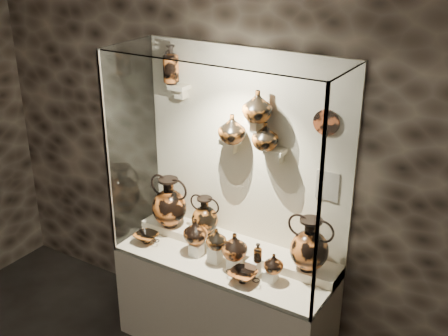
# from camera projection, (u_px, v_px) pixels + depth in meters

# --- Properties ---
(wall_back) EXTENTS (5.00, 0.02, 3.20)m
(wall_back) POSITION_uv_depth(u_px,v_px,m) (247.00, 153.00, 4.22)
(wall_back) COLOR black
(wall_back) RESTS_ON ground
(plinth) EXTENTS (1.70, 0.60, 0.80)m
(plinth) POSITION_uv_depth(u_px,v_px,m) (224.00, 306.00, 4.44)
(plinth) COLOR beige
(plinth) RESTS_ON floor
(front_tier) EXTENTS (1.68, 0.58, 0.03)m
(front_tier) POSITION_uv_depth(u_px,v_px,m) (224.00, 262.00, 4.28)
(front_tier) COLOR beige
(front_tier) RESTS_ON plinth
(rear_tier) EXTENTS (1.70, 0.25, 0.10)m
(rear_tier) POSITION_uv_depth(u_px,v_px,m) (236.00, 247.00, 4.40)
(rear_tier) COLOR beige
(rear_tier) RESTS_ON plinth
(back_panel) EXTENTS (1.70, 0.03, 1.60)m
(back_panel) POSITION_uv_depth(u_px,v_px,m) (246.00, 153.00, 4.21)
(back_panel) COLOR beige
(back_panel) RESTS_ON plinth
(glass_front) EXTENTS (1.70, 0.01, 1.60)m
(glass_front) POSITION_uv_depth(u_px,v_px,m) (201.00, 182.00, 3.74)
(glass_front) COLOR white
(glass_front) RESTS_ON plinth
(glass_left) EXTENTS (0.01, 0.60, 1.60)m
(glass_left) POSITION_uv_depth(u_px,v_px,m) (132.00, 145.00, 4.38)
(glass_left) COLOR white
(glass_left) RESTS_ON plinth
(glass_right) EXTENTS (0.01, 0.60, 1.60)m
(glass_right) POSITION_uv_depth(u_px,v_px,m) (338.00, 195.00, 3.56)
(glass_right) COLOR white
(glass_right) RESTS_ON plinth
(glass_top) EXTENTS (1.70, 0.60, 0.01)m
(glass_top) POSITION_uv_depth(u_px,v_px,m) (224.00, 55.00, 3.65)
(glass_top) COLOR white
(glass_top) RESTS_ON back_panel
(frame_post_left) EXTENTS (0.02, 0.02, 1.60)m
(frame_post_left) POSITION_uv_depth(u_px,v_px,m) (107.00, 157.00, 4.15)
(frame_post_left) COLOR gray
(frame_post_left) RESTS_ON plinth
(frame_post_right) EXTENTS (0.02, 0.02, 1.60)m
(frame_post_right) POSITION_uv_depth(u_px,v_px,m) (319.00, 213.00, 3.33)
(frame_post_right) COLOR gray
(frame_post_right) RESTS_ON plinth
(pedestal_a) EXTENTS (0.09, 0.09, 0.10)m
(pedestal_a) POSITION_uv_depth(u_px,v_px,m) (197.00, 249.00, 4.32)
(pedestal_a) COLOR silver
(pedestal_a) RESTS_ON front_tier
(pedestal_b) EXTENTS (0.09, 0.09, 0.13)m
(pedestal_b) POSITION_uv_depth(u_px,v_px,m) (215.00, 254.00, 4.23)
(pedestal_b) COLOR silver
(pedestal_b) RESTS_ON front_tier
(pedestal_c) EXTENTS (0.09, 0.09, 0.09)m
(pedestal_c) POSITION_uv_depth(u_px,v_px,m) (235.00, 263.00, 4.16)
(pedestal_c) COLOR silver
(pedestal_c) RESTS_ON front_tier
(pedestal_d) EXTENTS (0.09, 0.09, 0.12)m
(pedestal_d) POSITION_uv_depth(u_px,v_px,m) (253.00, 267.00, 4.07)
(pedestal_d) COLOR silver
(pedestal_d) RESTS_ON front_tier
(pedestal_e) EXTENTS (0.09, 0.09, 0.08)m
(pedestal_e) POSITION_uv_depth(u_px,v_px,m) (270.00, 275.00, 4.01)
(pedestal_e) COLOR silver
(pedestal_e) RESTS_ON front_tier
(bracket_ul) EXTENTS (0.14, 0.12, 0.04)m
(bracket_ul) POSITION_uv_depth(u_px,v_px,m) (179.00, 87.00, 4.24)
(bracket_ul) COLOR beige
(bracket_ul) RESTS_ON back_panel
(bracket_ca) EXTENTS (0.14, 0.12, 0.04)m
(bracket_ca) POSITION_uv_depth(u_px,v_px,m) (230.00, 141.00, 4.16)
(bracket_ca) COLOR beige
(bracket_ca) RESTS_ON back_panel
(bracket_cb) EXTENTS (0.10, 0.12, 0.04)m
(bracket_cb) POSITION_uv_depth(u_px,v_px,m) (254.00, 120.00, 3.99)
(bracket_cb) COLOR beige
(bracket_cb) RESTS_ON back_panel
(bracket_cc) EXTENTS (0.14, 0.12, 0.04)m
(bracket_cc) POSITION_uv_depth(u_px,v_px,m) (276.00, 151.00, 3.98)
(bracket_cc) COLOR beige
(bracket_cc) RESTS_ON back_panel
(amphora_left) EXTENTS (0.45, 0.45, 0.42)m
(amphora_left) POSITION_uv_depth(u_px,v_px,m) (169.00, 202.00, 4.54)
(amphora_left) COLOR #CA6526
(amphora_left) RESTS_ON rear_tier
(amphora_mid) EXTENTS (0.33, 0.33, 0.32)m
(amphora_mid) POSITION_uv_depth(u_px,v_px,m) (205.00, 216.00, 4.44)
(amphora_mid) COLOR #AF5C1E
(amphora_mid) RESTS_ON rear_tier
(amphora_right) EXTENTS (0.40, 0.40, 0.41)m
(amphora_right) POSITION_uv_depth(u_px,v_px,m) (309.00, 244.00, 3.96)
(amphora_right) COLOR #CA6526
(amphora_right) RESTS_ON rear_tier
(jug_a) EXTENTS (0.24, 0.24, 0.20)m
(jug_a) POSITION_uv_depth(u_px,v_px,m) (196.00, 231.00, 4.28)
(jug_a) COLOR #CA6526
(jug_a) RESTS_ON pedestal_a
(jug_b) EXTENTS (0.20, 0.20, 0.16)m
(jug_b) POSITION_uv_depth(u_px,v_px,m) (216.00, 239.00, 4.15)
(jug_b) COLOR #AF5C1E
(jug_b) RESTS_ON pedestal_b
(jug_c) EXTENTS (0.26, 0.26, 0.20)m
(jug_c) POSITION_uv_depth(u_px,v_px,m) (235.00, 246.00, 4.09)
(jug_c) COLOR #CA6526
(jug_c) RESTS_ON pedestal_c
(jug_e) EXTENTS (0.18, 0.18, 0.15)m
(jug_e) POSITION_uv_depth(u_px,v_px,m) (274.00, 263.00, 3.95)
(jug_e) COLOR #CA6526
(jug_e) RESTS_ON pedestal_e
(lekythos_small) EXTENTS (0.09, 0.09, 0.17)m
(lekythos_small) POSITION_uv_depth(u_px,v_px,m) (258.00, 252.00, 4.00)
(lekythos_small) COLOR #AF5C1E
(lekythos_small) RESTS_ON pedestal_d
(kylix_left) EXTENTS (0.28, 0.26, 0.10)m
(kylix_left) POSITION_uv_depth(u_px,v_px,m) (146.00, 237.00, 4.49)
(kylix_left) COLOR #AF5C1E
(kylix_left) RESTS_ON front_tier
(kylix_right) EXTENTS (0.31, 0.28, 0.10)m
(kylix_right) POSITION_uv_depth(u_px,v_px,m) (243.00, 275.00, 3.99)
(kylix_right) COLOR #CA6526
(kylix_right) RESTS_ON front_tier
(lekythos_tall) EXTENTS (0.14, 0.14, 0.33)m
(lekythos_tall) POSITION_uv_depth(u_px,v_px,m) (171.00, 63.00, 4.19)
(lekythos_tall) COLOR #CA6526
(lekythos_tall) RESTS_ON bracket_ul
(ovoid_vase_a) EXTENTS (0.21, 0.21, 0.21)m
(ovoid_vase_a) POSITION_uv_depth(u_px,v_px,m) (232.00, 129.00, 4.05)
(ovoid_vase_a) COLOR #AF5C1E
(ovoid_vase_a) RESTS_ON bracket_ca
(ovoid_vase_b) EXTENTS (0.23, 0.23, 0.22)m
(ovoid_vase_b) POSITION_uv_depth(u_px,v_px,m) (258.00, 106.00, 3.87)
(ovoid_vase_b) COLOR #AF5C1E
(ovoid_vase_b) RESTS_ON bracket_cb
(ovoid_vase_c) EXTENTS (0.20, 0.20, 0.20)m
(ovoid_vase_c) POSITION_uv_depth(u_px,v_px,m) (265.00, 136.00, 3.93)
(ovoid_vase_c) COLOR #AF5C1E
(ovoid_vase_c) RESTS_ON bracket_cc
(wall_plate) EXTENTS (0.18, 0.02, 0.18)m
(wall_plate) POSITION_uv_depth(u_px,v_px,m) (326.00, 123.00, 3.75)
(wall_plate) COLOR #BB4F24
(wall_plate) RESTS_ON back_panel
(info_placard) EXTENTS (0.16, 0.01, 0.22)m
(info_placard) POSITION_uv_depth(u_px,v_px,m) (327.00, 186.00, 3.92)
(info_placard) COLOR beige
(info_placard) RESTS_ON back_panel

